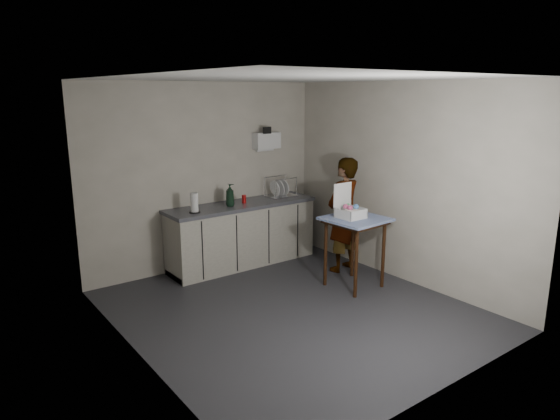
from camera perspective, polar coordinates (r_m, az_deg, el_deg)
ground at (r=5.89m, az=1.45°, el=-11.37°), size 4.00×4.00×0.00m
wall_back at (r=7.11m, az=-8.47°, el=3.82°), size 3.60×0.02×2.60m
wall_right at (r=6.71m, az=13.64°, el=3.01°), size 0.02×4.00×2.60m
wall_left at (r=4.61m, az=-16.23°, el=-1.80°), size 0.02×4.00×2.60m
ceiling at (r=5.35m, az=1.62°, el=14.77°), size 3.60×4.00×0.01m
kitchen_counter at (r=7.26m, az=-4.36°, el=-2.95°), size 2.24×0.62×0.91m
wall_shelf at (r=7.52m, az=-1.56°, el=7.91°), size 0.42×0.18×0.37m
side_table at (r=6.39m, az=8.60°, el=-1.91°), size 0.75×0.75×0.91m
standing_man at (r=6.96m, az=7.23°, el=-0.55°), size 0.64×0.48×1.60m
soap_bottle at (r=6.94m, az=-5.74°, el=1.71°), size 0.17×0.17×0.31m
soda_can at (r=7.14m, az=-4.14°, el=1.26°), size 0.06×0.06×0.12m
dark_bottle at (r=7.11m, az=-5.82°, el=1.55°), size 0.06×0.06×0.21m
paper_towel at (r=6.64m, az=-9.76°, el=0.75°), size 0.15×0.15×0.26m
dish_rack at (r=7.55m, az=0.02°, el=2.05°), size 0.43×0.32×0.30m
bakery_box at (r=6.34m, az=7.96°, el=-0.02°), size 0.30×0.32×0.42m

